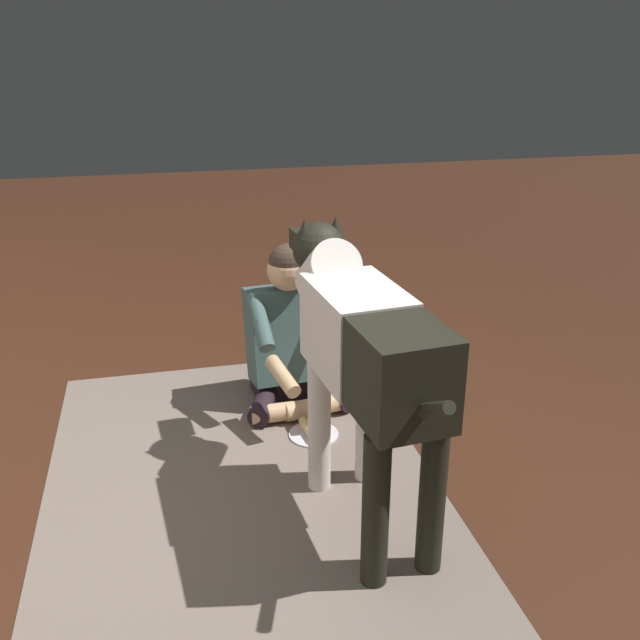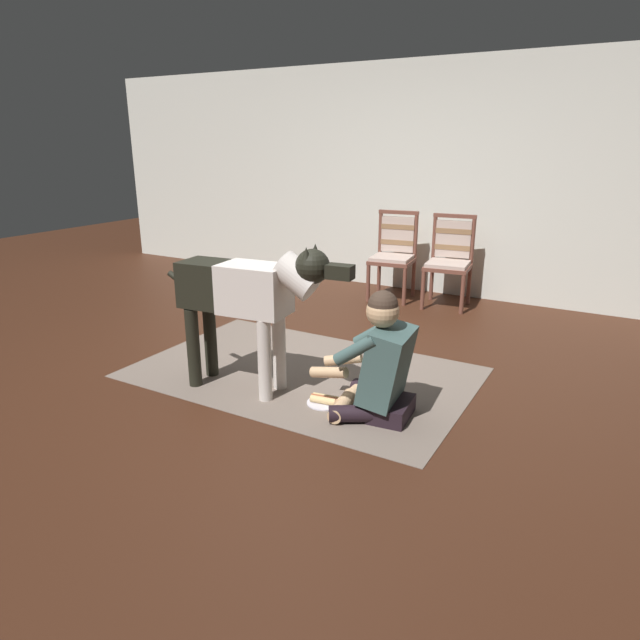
{
  "view_description": "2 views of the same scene",
  "coord_description": "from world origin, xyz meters",
  "px_view_note": "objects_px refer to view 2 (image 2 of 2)",
  "views": [
    {
      "loc": [
        -2.29,
        0.19,
        1.79
      ],
      "look_at": [
        0.72,
        -0.52,
        0.55
      ],
      "focal_mm": 39.51,
      "sensor_mm": 36.0,
      "label": 1
    },
    {
      "loc": [
        2.29,
        -3.49,
        1.73
      ],
      "look_at": [
        0.57,
        -0.48,
        0.61
      ],
      "focal_mm": 31.29,
      "sensor_mm": 36.0,
      "label": 2
    }
  ],
  "objects_px": {
    "large_dog": "(248,294)",
    "dining_chair_left_of_pair": "(394,251)",
    "person_sitting_on_floor": "(379,366)",
    "hot_dog_on_plate": "(324,400)",
    "dining_chair_right_of_pair": "(450,256)"
  },
  "relations": [
    {
      "from": "dining_chair_left_of_pair",
      "to": "large_dog",
      "type": "relative_size",
      "value": 0.68
    },
    {
      "from": "person_sitting_on_floor",
      "to": "large_dog",
      "type": "distance_m",
      "value": 1.03
    },
    {
      "from": "large_dog",
      "to": "hot_dog_on_plate",
      "type": "height_order",
      "value": "large_dog"
    },
    {
      "from": "dining_chair_left_of_pair",
      "to": "dining_chair_right_of_pair",
      "type": "distance_m",
      "value": 0.65
    },
    {
      "from": "dining_chair_left_of_pair",
      "to": "person_sitting_on_floor",
      "type": "xyz_separation_m",
      "value": [
        1.05,
        -2.77,
        -0.19
      ]
    },
    {
      "from": "dining_chair_left_of_pair",
      "to": "large_dog",
      "type": "bearing_deg",
      "value": -88.1
    },
    {
      "from": "dining_chair_left_of_pair",
      "to": "dining_chair_right_of_pair",
      "type": "height_order",
      "value": "same"
    },
    {
      "from": "dining_chair_right_of_pair",
      "to": "hot_dog_on_plate",
      "type": "xyz_separation_m",
      "value": [
        0.02,
        -2.81,
        -0.52
      ]
    },
    {
      "from": "person_sitting_on_floor",
      "to": "large_dog",
      "type": "xyz_separation_m",
      "value": [
        -0.96,
        -0.1,
        0.37
      ]
    },
    {
      "from": "dining_chair_right_of_pair",
      "to": "person_sitting_on_floor",
      "type": "xyz_separation_m",
      "value": [
        0.41,
        -2.77,
        -0.19
      ]
    },
    {
      "from": "large_dog",
      "to": "dining_chair_left_of_pair",
      "type": "bearing_deg",
      "value": 91.9
    },
    {
      "from": "dining_chair_left_of_pair",
      "to": "hot_dog_on_plate",
      "type": "height_order",
      "value": "dining_chair_left_of_pair"
    },
    {
      "from": "large_dog",
      "to": "dining_chair_right_of_pair",
      "type": "bearing_deg",
      "value": 79.12
    },
    {
      "from": "person_sitting_on_floor",
      "to": "hot_dog_on_plate",
      "type": "height_order",
      "value": "person_sitting_on_floor"
    },
    {
      "from": "person_sitting_on_floor",
      "to": "hot_dog_on_plate",
      "type": "xyz_separation_m",
      "value": [
        -0.39,
        -0.04,
        -0.32
      ]
    }
  ]
}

